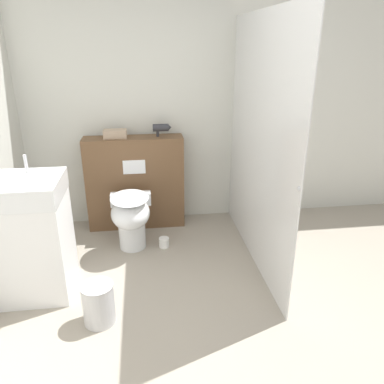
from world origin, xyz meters
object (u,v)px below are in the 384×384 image
Objects in this scene: toilet at (131,216)px; hair_drier at (161,128)px; sink_vanity at (32,237)px; waste_bin at (99,304)px.

toilet is 0.94m from hair_drier.
toilet is 0.91m from sink_vanity.
toilet is 0.51× the size of sink_vanity.
waste_bin is (0.50, -0.44, -0.32)m from sink_vanity.
waste_bin is at bearing -102.32° from toilet.
hair_drier reaches higher than toilet.
toilet is 1.03m from waste_bin.
hair_drier is at bearing 57.08° from toilet.
sink_vanity is 5.80× the size of hair_drier.
sink_vanity is 1.60m from hair_drier.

